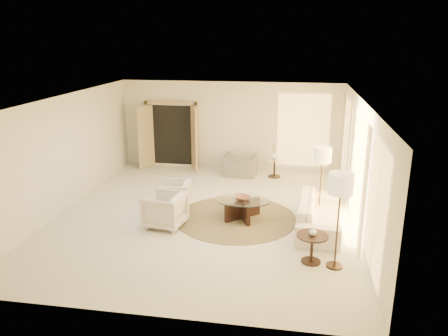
% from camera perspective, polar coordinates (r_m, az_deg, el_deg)
% --- Properties ---
extents(room, '(7.04, 8.04, 2.83)m').
position_cam_1_polar(room, '(10.13, -2.60, 1.07)').
color(room, silver).
rests_on(room, ground).
extents(windows_right, '(0.10, 6.40, 2.40)m').
position_cam_1_polar(windows_right, '(10.13, 16.99, 0.05)').
color(windows_right, '#EDBC5E').
rests_on(windows_right, room).
extents(window_back_corner, '(1.70, 0.10, 2.40)m').
position_cam_1_polar(window_back_corner, '(13.77, 10.32, 4.85)').
color(window_back_corner, '#EDBC5E').
rests_on(window_back_corner, room).
extents(curtains_right, '(0.06, 5.20, 2.60)m').
position_cam_1_polar(curtains_right, '(10.99, 16.15, 1.15)').
color(curtains_right, '#C9B68A').
rests_on(curtains_right, room).
extents(french_doors, '(1.95, 0.66, 2.16)m').
position_cam_1_polar(french_doors, '(14.26, -6.90, 4.25)').
color(french_doors, tan).
rests_on(french_doors, room).
extents(area_rug, '(3.23, 3.23, 0.01)m').
position_cam_1_polar(area_rug, '(10.45, 1.57, -6.52)').
color(area_rug, '#40341E').
rests_on(area_rug, room).
extents(sofa, '(1.08, 2.41, 0.69)m').
position_cam_1_polar(sofa, '(10.05, 12.34, -5.82)').
color(sofa, silver).
rests_on(sofa, room).
extents(armchair_left, '(0.76, 0.80, 0.75)m').
position_cam_1_polar(armchair_left, '(11.03, -6.42, -3.25)').
color(armchair_left, silver).
rests_on(armchair_left, room).
extents(armchair_right, '(0.89, 0.93, 0.85)m').
position_cam_1_polar(armchair_right, '(9.97, -7.74, -5.24)').
color(armchair_right, silver).
rests_on(armchair_right, room).
extents(accent_chair, '(1.02, 0.68, 0.87)m').
position_cam_1_polar(accent_chair, '(13.45, 2.13, 0.81)').
color(accent_chair, gray).
rests_on(accent_chair, room).
extents(coffee_table, '(1.55, 1.55, 0.48)m').
position_cam_1_polar(coffee_table, '(10.32, 2.45, -5.07)').
color(coffee_table, black).
rests_on(coffee_table, room).
extents(end_table, '(0.60, 0.60, 0.57)m').
position_cam_1_polar(end_table, '(8.54, 11.43, -9.66)').
color(end_table, black).
rests_on(end_table, room).
extents(side_table, '(0.49, 0.49, 0.57)m').
position_cam_1_polar(side_table, '(13.40, 6.60, 0.25)').
color(side_table, '#2E2118').
rests_on(side_table, room).
extents(floor_lamp_near, '(0.41, 0.41, 1.70)m').
position_cam_1_polar(floor_lamp_near, '(10.35, 12.73, 1.29)').
color(floor_lamp_near, '#2E2118').
rests_on(floor_lamp_near, room).
extents(floor_lamp_far, '(0.45, 0.45, 1.84)m').
position_cam_1_polar(floor_lamp_far, '(8.03, 15.00, -2.55)').
color(floor_lamp_far, '#2E2118').
rests_on(floor_lamp_far, room).
extents(bowl, '(0.45, 0.45, 0.08)m').
position_cam_1_polar(bowl, '(10.24, 2.46, -3.93)').
color(bowl, brown).
rests_on(bowl, coffee_table).
extents(end_vase, '(0.16, 0.16, 0.16)m').
position_cam_1_polar(end_vase, '(8.43, 11.53, -8.12)').
color(end_vase, white).
rests_on(end_vase, end_table).
extents(side_vase, '(0.27, 0.27, 0.22)m').
position_cam_1_polar(side_vase, '(13.31, 6.64, 1.62)').
color(side_vase, white).
rests_on(side_vase, side_table).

